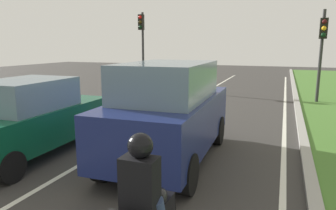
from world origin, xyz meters
The scene contains 9 objects.
ground_plane centered at (0.00, 14.00, 0.00)m, with size 60.00×60.00×0.00m, color #383533.
lane_line_center centered at (-0.70, 14.00, 0.00)m, with size 0.12×32.00×0.01m, color silver.
lane_line_right_edge centered at (3.60, 14.00, 0.00)m, with size 0.12×32.00×0.01m, color silver.
curb_right centered at (4.10, 14.00, 0.06)m, with size 0.24×48.00×0.12m, color #9E9B93.
car_suv_ahead centered at (1.07, 8.33, 1.17)m, with size 2.08×4.55×2.28m.
car_sedan_left_lane centered at (-2.22, 7.53, 0.92)m, with size 1.88×4.32×1.86m.
rider_person centered at (2.10, 4.71, 1.19)m, with size 0.50×0.40×1.16m.
traffic_light_near_right centered at (4.97, 17.54, 2.79)m, with size 0.32×0.50×4.23m.
traffic_light_overhead_left centered at (-4.79, 19.35, 3.17)m, with size 0.32×0.50×4.61m.
Camera 1 is at (3.48, 1.87, 2.65)m, focal length 33.09 mm.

